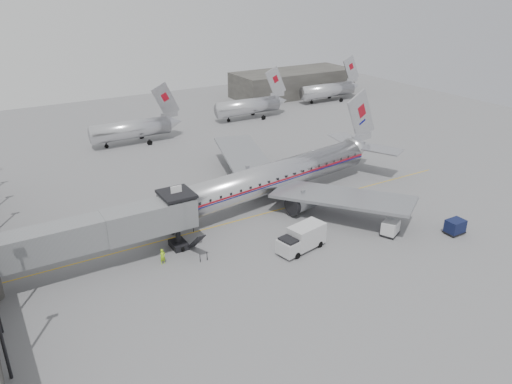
# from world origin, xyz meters

# --- Properties ---
(ground) EXTENTS (160.00, 160.00, 0.00)m
(ground) POSITION_xyz_m (0.00, 0.00, 0.00)
(ground) COLOR slate
(ground) RESTS_ON ground
(hangar) EXTENTS (30.00, 12.00, 6.00)m
(hangar) POSITION_xyz_m (45.00, 60.00, 3.00)
(hangar) COLOR #363431
(hangar) RESTS_ON ground
(apron_line) EXTENTS (60.00, 0.15, 0.01)m
(apron_line) POSITION_xyz_m (3.00, 6.00, 0.01)
(apron_line) COLOR gold
(apron_line) RESTS_ON ground
(jet_bridge) EXTENTS (21.00, 6.20, 7.10)m
(jet_bridge) POSITION_xyz_m (-16.66, 3.67, 4.18)
(jet_bridge) COLOR slate
(jet_bridge) RESTS_ON ground
(distant_aircraft_near) EXTENTS (16.39, 3.20, 10.26)m
(distant_aircraft_near) POSITION_xyz_m (-1.79, 42.00, 2.73)
(distant_aircraft_near) COLOR silver
(distant_aircraft_near) RESTS_ON ground
(distant_aircraft_mid) EXTENTS (16.39, 3.20, 10.26)m
(distant_aircraft_mid) POSITION_xyz_m (24.21, 46.00, 2.73)
(distant_aircraft_mid) COLOR silver
(distant_aircraft_mid) RESTS_ON ground
(distant_aircraft_far) EXTENTS (16.39, 3.20, 10.26)m
(distant_aircraft_far) POSITION_xyz_m (48.21, 50.00, 2.73)
(distant_aircraft_far) COLOR silver
(distant_aircraft_far) RESTS_ON ground
(airliner) EXTENTS (39.60, 36.45, 12.57)m
(airliner) POSITION_xyz_m (6.78, 9.12, 3.16)
(airliner) COLOR silver
(airliner) RESTS_ON ground
(service_van) EXTENTS (6.03, 3.25, 2.69)m
(service_van) POSITION_xyz_m (1.95, -3.66, 1.41)
(service_van) COLOR #BBBBBD
(service_van) RESTS_ON ground
(baggage_cart_navy) EXTENTS (2.18, 1.66, 1.71)m
(baggage_cart_navy) POSITION_xyz_m (19.22, -9.75, 0.91)
(baggage_cart_navy) COLOR #0D1437
(baggage_cart_navy) RESTS_ON ground
(baggage_cart_white) EXTENTS (2.69, 2.44, 1.72)m
(baggage_cart_white) POSITION_xyz_m (12.62, -6.16, 0.92)
(baggage_cart_white) COLOR silver
(baggage_cart_white) RESTS_ON ground
(ramp_worker) EXTENTS (0.71, 0.56, 1.70)m
(ramp_worker) POSITION_xyz_m (-12.00, 1.31, 0.85)
(ramp_worker) COLOR #A5E31A
(ramp_worker) RESTS_ON ground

